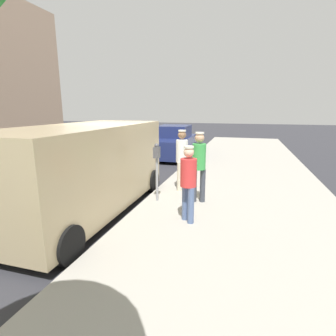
{
  "coord_description": "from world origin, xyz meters",
  "views": [
    {
      "loc": [
        3.5,
        -6.65,
        2.54
      ],
      "look_at": [
        1.65,
        -0.37,
        1.05
      ],
      "focal_mm": 28.15,
      "sensor_mm": 36.0,
      "label": 1
    }
  ],
  "objects": [
    {
      "name": "ground_plane",
      "position": [
        0.0,
        0.0,
        0.0
      ],
      "size": [
        80.0,
        80.0,
        0.0
      ],
      "primitive_type": "plane",
      "color": "#2D2D33"
    },
    {
      "name": "parking_meter_near",
      "position": [
        1.35,
        -0.37,
        1.18
      ],
      "size": [
        0.14,
        0.18,
        1.52
      ],
      "color": "gray",
      "rests_on": "sidewalk_slab"
    },
    {
      "name": "parked_sedan_ahead",
      "position": [
        -0.18,
        6.79,
        0.75
      ],
      "size": [
        2.05,
        4.45,
        1.65
      ],
      "color": "navy",
      "rests_on": "ground"
    },
    {
      "name": "pedestrian_in_red",
      "position": [
        2.41,
        -1.43,
        1.08
      ],
      "size": [
        0.34,
        0.34,
        1.64
      ],
      "color": "#4C608C",
      "rests_on": "sidewalk_slab"
    },
    {
      "name": "pedestrian_in_white",
      "position": [
        1.75,
        0.71,
        1.18
      ],
      "size": [
        0.34,
        0.35,
        1.78
      ],
      "color": "beige",
      "rests_on": "sidewalk_slab"
    },
    {
      "name": "parked_van",
      "position": [
        -0.15,
        -1.3,
        1.15
      ],
      "size": [
        2.12,
        5.2,
        2.15
      ],
      "color": "tan",
      "rests_on": "ground"
    },
    {
      "name": "sidewalk_slab",
      "position": [
        3.5,
        0.0,
        0.07
      ],
      "size": [
        5.0,
        32.0,
        0.15
      ],
      "primitive_type": "cube",
      "color": "#9E998E",
      "rests_on": "ground"
    },
    {
      "name": "pedestrian_in_green",
      "position": [
        2.4,
        -0.15,
        1.2
      ],
      "size": [
        0.36,
        0.34,
        1.81
      ],
      "color": "#383D47",
      "rests_on": "sidewalk_slab"
    }
  ]
}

